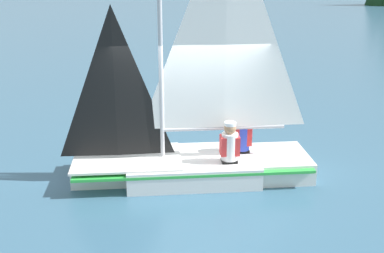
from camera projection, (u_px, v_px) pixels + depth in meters
name	position (u px, v px, depth m)	size (l,w,h in m)	color
ground_plane	(192.00, 176.00, 9.13)	(260.00, 260.00, 0.00)	#38607A
sailboat_main	(194.00, 143.00, 8.91)	(4.49, 3.26, 4.94)	white
sailor_helm	(230.00, 150.00, 8.70)	(0.42, 0.40, 1.16)	black
sailor_crew	(242.00, 141.00, 9.18)	(0.42, 0.40, 1.16)	black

